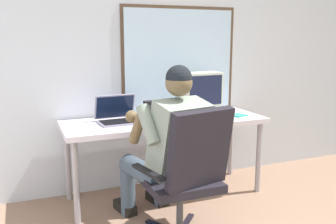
% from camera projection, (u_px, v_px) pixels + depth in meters
% --- Properties ---
extents(wall_rear, '(4.46, 0.08, 2.63)m').
position_uv_depth(wall_rear, '(174.00, 51.00, 3.63)').
color(wall_rear, silver).
rests_on(wall_rear, ground).
extents(desk, '(1.81, 0.62, 0.71)m').
position_uv_depth(desk, '(165.00, 126.00, 3.33)').
color(desk, '#98929A').
rests_on(desk, ground).
extents(office_chair, '(0.65, 0.62, 0.98)m').
position_uv_depth(office_chair, '(189.00, 169.00, 2.56)').
color(office_chair, black).
rests_on(office_chair, ground).
extents(person_seated, '(0.62, 0.89, 1.25)m').
position_uv_depth(person_seated, '(168.00, 146.00, 2.76)').
color(person_seated, '#415160').
rests_on(person_seated, ground).
extents(crt_monitor, '(0.39, 0.26, 0.40)m').
position_uv_depth(crt_monitor, '(201.00, 91.00, 3.45)').
color(crt_monitor, beige).
rests_on(crt_monitor, desk).
extents(laptop, '(0.37, 0.33, 0.23)m').
position_uv_depth(laptop, '(118.00, 115.00, 3.22)').
color(laptop, gray).
rests_on(laptop, desk).
extents(wine_glass, '(0.07, 0.07, 0.15)m').
position_uv_depth(wine_glass, '(169.00, 112.00, 3.16)').
color(wine_glass, silver).
rests_on(wine_glass, desk).
extents(desk_speaker, '(0.08, 0.08, 0.16)m').
position_uv_depth(desk_speaker, '(149.00, 110.00, 3.35)').
color(desk_speaker, black).
rests_on(desk_speaker, desk).
extents(cd_case, '(0.17, 0.16, 0.01)m').
position_uv_depth(cd_case, '(238.00, 115.00, 3.48)').
color(cd_case, teal).
rests_on(cd_case, desk).
extents(coffee_mug, '(0.07, 0.07, 0.08)m').
position_uv_depth(coffee_mug, '(153.00, 119.00, 3.13)').
color(coffee_mug, beige).
rests_on(coffee_mug, desk).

